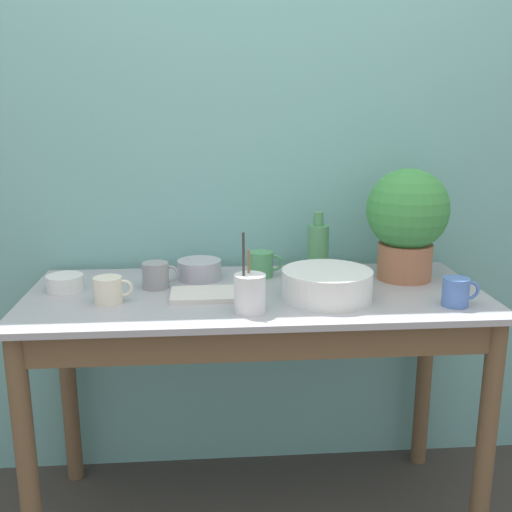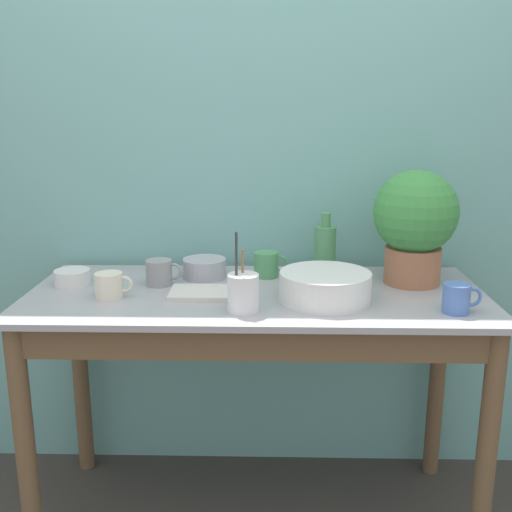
# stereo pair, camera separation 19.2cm
# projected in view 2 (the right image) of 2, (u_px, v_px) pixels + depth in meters

# --- Properties ---
(wall_back) EXTENTS (6.00, 0.05, 2.40)m
(wall_back) POSITION_uv_depth(u_px,v_px,m) (258.00, 167.00, 2.22)
(wall_back) COLOR #70ADA8
(wall_back) RESTS_ON ground_plane
(counter_table) EXTENTS (1.48, 0.64, 0.83)m
(counter_table) POSITION_uv_depth(u_px,v_px,m) (256.00, 340.00, 1.96)
(counter_table) COLOR brown
(counter_table) RESTS_ON ground_plane
(potted_plant) EXTENTS (0.28, 0.28, 0.39)m
(potted_plant) POSITION_uv_depth(u_px,v_px,m) (415.00, 221.00, 2.00)
(potted_plant) COLOR #A36647
(potted_plant) RESTS_ON counter_table
(bowl_wash_large) EXTENTS (0.28, 0.28, 0.09)m
(bowl_wash_large) POSITION_uv_depth(u_px,v_px,m) (325.00, 286.00, 1.85)
(bowl_wash_large) COLOR silver
(bowl_wash_large) RESTS_ON counter_table
(bottle_tall) EXTENTS (0.08, 0.08, 0.22)m
(bottle_tall) POSITION_uv_depth(u_px,v_px,m) (325.00, 249.00, 2.13)
(bottle_tall) COLOR #4C8C59
(bottle_tall) RESTS_ON counter_table
(mug_grey) EXTENTS (0.12, 0.09, 0.09)m
(mug_grey) POSITION_uv_depth(u_px,v_px,m) (160.00, 272.00, 2.02)
(mug_grey) COLOR gray
(mug_grey) RESTS_ON counter_table
(mug_blue) EXTENTS (0.11, 0.08, 0.09)m
(mug_blue) POSITION_uv_depth(u_px,v_px,m) (457.00, 298.00, 1.74)
(mug_blue) COLOR #4C70B7
(mug_blue) RESTS_ON counter_table
(mug_cream) EXTENTS (0.12, 0.09, 0.08)m
(mug_cream) POSITION_uv_depth(u_px,v_px,m) (110.00, 285.00, 1.88)
(mug_cream) COLOR beige
(mug_cream) RESTS_ON counter_table
(mug_green) EXTENTS (0.12, 0.09, 0.09)m
(mug_green) POSITION_uv_depth(u_px,v_px,m) (267.00, 264.00, 2.11)
(mug_green) COLOR #4C935B
(mug_green) RESTS_ON counter_table
(bowl_small_enamel_white) EXTENTS (0.12, 0.12, 0.05)m
(bowl_small_enamel_white) POSITION_uv_depth(u_px,v_px,m) (72.00, 277.00, 2.02)
(bowl_small_enamel_white) COLOR silver
(bowl_small_enamel_white) RESTS_ON counter_table
(bowl_small_steel) EXTENTS (0.15, 0.15, 0.07)m
(bowl_small_steel) POSITION_uv_depth(u_px,v_px,m) (205.00, 268.00, 2.11)
(bowl_small_steel) COLOR #A8A8B2
(bowl_small_steel) RESTS_ON counter_table
(utensil_cup) EXTENTS (0.09, 0.09, 0.24)m
(utensil_cup) POSITION_uv_depth(u_px,v_px,m) (243.00, 293.00, 1.75)
(utensil_cup) COLOR silver
(utensil_cup) RESTS_ON counter_table
(tray_board) EXTENTS (0.22, 0.15, 0.02)m
(tray_board) POSITION_uv_depth(u_px,v_px,m) (204.00, 293.00, 1.91)
(tray_board) COLOR beige
(tray_board) RESTS_ON counter_table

